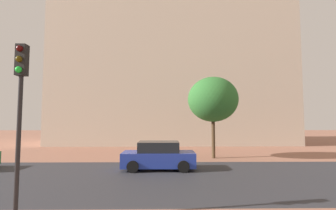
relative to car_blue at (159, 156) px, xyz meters
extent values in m
plane|color=#93604C|center=(0.54, -1.27, -0.75)|extent=(120.00, 120.00, 0.00)
cube|color=#2D2D33|center=(0.54, -1.85, -0.74)|extent=(120.00, 8.41, 0.00)
cube|color=beige|center=(1.37, 17.04, 9.14)|extent=(28.64, 10.20, 19.76)
cube|color=beige|center=(4.05, 17.04, 15.57)|extent=(5.84, 5.84, 32.63)
cylinder|color=beige|center=(-11.46, 13.44, 11.32)|extent=(2.80, 2.80, 24.13)
cylinder|color=beige|center=(14.19, 13.44, 10.18)|extent=(2.80, 2.80, 21.86)
cube|color=#23389E|center=(0.00, 0.00, -0.16)|extent=(4.10, 1.75, 0.81)
cube|color=black|center=(0.00, 0.00, 0.53)|extent=(2.30, 1.54, 0.58)
cylinder|color=black|center=(-1.35, -0.88, -0.43)|extent=(0.64, 0.22, 0.64)
cylinder|color=black|center=(-1.35, 0.88, -0.43)|extent=(0.64, 0.22, 0.64)
cylinder|color=black|center=(1.35, -0.88, -0.43)|extent=(0.64, 0.22, 0.64)
cylinder|color=black|center=(1.35, 0.88, -0.43)|extent=(0.64, 0.22, 0.64)
cylinder|color=black|center=(-3.75, -6.92, 1.27)|extent=(0.12, 0.12, 4.03)
cube|color=black|center=(-3.75, -6.92, 3.73)|extent=(0.28, 0.24, 0.90)
sphere|color=#390606|center=(-3.75, -7.05, 4.03)|extent=(0.18, 0.18, 0.18)
sphere|color=#3C3306|center=(-3.75, -7.05, 3.73)|extent=(0.18, 0.18, 0.18)
sphere|color=green|center=(-3.75, -7.05, 3.43)|extent=(0.18, 0.18, 0.18)
cylinder|color=#4C3823|center=(4.00, 4.03, 0.70)|extent=(0.26, 0.26, 2.88)
ellipsoid|color=#2D6B2D|center=(4.00, 4.03, 3.65)|extent=(3.78, 3.78, 3.40)
camera|label=1|loc=(0.33, -13.57, 1.99)|focal=25.07mm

